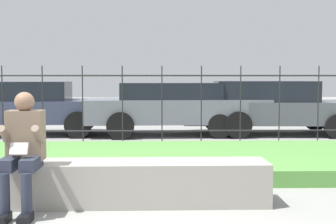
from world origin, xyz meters
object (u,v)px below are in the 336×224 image
(person_seated_reader, at_px, (23,147))
(car_parked_right, at_px, (269,106))
(car_parked_left, at_px, (27,106))
(stone_bench, at_px, (136,185))
(car_parked_center, at_px, (175,107))

(person_seated_reader, distance_m, car_parked_right, 8.15)
(car_parked_right, bearing_deg, car_parked_left, -178.32)
(stone_bench, relative_size, car_parked_center, 0.66)
(person_seated_reader, bearing_deg, car_parked_center, 74.28)
(car_parked_right, xyz_separation_m, car_parked_left, (-6.17, 0.12, 0.01))
(stone_bench, bearing_deg, person_seated_reader, -164.70)
(stone_bench, xyz_separation_m, person_seated_reader, (-1.18, -0.32, 0.49))
(car_parked_left, bearing_deg, car_parked_right, -4.39)
(car_parked_right, bearing_deg, person_seated_reader, -119.28)
(stone_bench, relative_size, car_parked_left, 0.69)
(stone_bench, distance_m, car_parked_right, 7.31)
(person_seated_reader, height_order, car_parked_left, car_parked_left)
(person_seated_reader, relative_size, car_parked_right, 0.28)
(person_seated_reader, bearing_deg, car_parked_left, 104.66)
(person_seated_reader, xyz_separation_m, car_parked_center, (1.92, 6.82, 0.01))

